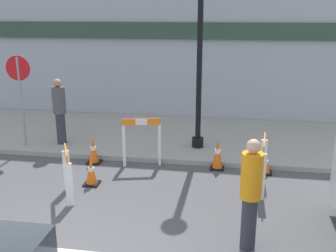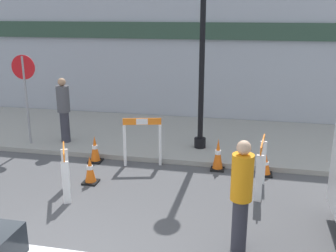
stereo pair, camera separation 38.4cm
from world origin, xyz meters
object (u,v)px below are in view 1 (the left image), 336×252
streetlamp_post (200,17)px  person_pedestrian (60,109)px  stop_sign (20,86)px  person_worker (251,191)px

streetlamp_post → person_pedestrian: bearing=-175.4°
streetlamp_post → stop_sign: 4.63m
streetlamp_post → person_pedestrian: streetlamp_post is taller
stop_sign → person_pedestrian: (0.84, 0.29, -0.61)m
streetlamp_post → stop_sign: (-4.29, -0.57, -1.63)m
stop_sign → streetlamp_post: bearing=-176.3°
stop_sign → person_pedestrian: stop_sign is taller
streetlamp_post → stop_sign: streetlamp_post is taller
person_worker → stop_sign: bearing=21.4°
person_pedestrian → person_worker: bearing=132.1°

